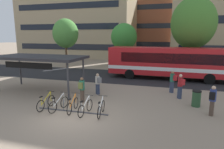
{
  "coord_description": "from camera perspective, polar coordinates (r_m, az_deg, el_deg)",
  "views": [
    {
      "loc": [
        4.78,
        -9.14,
        4.37
      ],
      "look_at": [
        0.58,
        5.4,
        1.37
      ],
      "focal_mm": 31.42,
      "sensor_mm": 36.0,
      "label": 1
    }
  ],
  "objects": [
    {
      "name": "ground",
      "position": [
        11.2,
        -10.83,
        -11.99
      ],
      "size": [
        200.0,
        200.0,
        0.0
      ],
      "primitive_type": "plane",
      "color": "gray"
    },
    {
      "name": "bus_lane_asphalt",
      "position": [
        21.51,
        2.93,
        -0.53
      ],
      "size": [
        80.0,
        7.2,
        0.01
      ],
      "primitive_type": "cube",
      "color": "#232326",
      "rests_on": "ground"
    },
    {
      "name": "city_bus",
      "position": [
        20.68,
        15.9,
        3.56
      ],
      "size": [
        12.09,
        2.91,
        3.2
      ],
      "rotation": [
        0.0,
        0.0,
        3.11
      ],
      "color": "red",
      "rests_on": "ground"
    },
    {
      "name": "bike_rack",
      "position": [
        11.88,
        -11.48,
        -10.18
      ],
      "size": [
        4.39,
        0.19,
        0.7
      ],
      "rotation": [
        0.0,
        0.0,
        0.02
      ],
      "color": "#47474C",
      "rests_on": "ground"
    },
    {
      "name": "parked_bicycle_yellow_0",
      "position": [
        12.64,
        -18.63,
        -7.8
      ],
      "size": [
        0.52,
        1.72,
        0.99
      ],
      "rotation": [
        0.0,
        0.0,
        1.52
      ],
      "color": "black",
      "rests_on": "ground"
    },
    {
      "name": "parked_bicycle_white_1",
      "position": [
        12.16,
        -15.24,
        -8.35
      ],
      "size": [
        0.53,
        1.7,
        0.99
      ],
      "rotation": [
        0.0,
        0.0,
        1.39
      ],
      "color": "black",
      "rests_on": "ground"
    },
    {
      "name": "parked_bicycle_orange_2",
      "position": [
        11.81,
        -11.33,
        -8.77
      ],
      "size": [
        0.52,
        1.72,
        0.99
      ],
      "rotation": [
        0.0,
        0.0,
        1.66
      ],
      "color": "black",
      "rests_on": "ground"
    },
    {
      "name": "parked_bicycle_white_3",
      "position": [
        11.32,
        -7.72,
        -9.53
      ],
      "size": [
        0.52,
        1.72,
        0.99
      ],
      "rotation": [
        0.0,
        0.0,
        1.49
      ],
      "color": "black",
      "rests_on": "ground"
    },
    {
      "name": "parked_bicycle_white_4",
      "position": [
        11.09,
        -3.19,
        -9.89
      ],
      "size": [
        0.52,
        1.72,
        0.99
      ],
      "rotation": [
        0.0,
        0.0,
        1.69
      ],
      "color": "black",
      "rests_on": "ground"
    },
    {
      "name": "transit_shelter",
      "position": [
        16.49,
        -20.36,
        4.46
      ],
      "size": [
        7.2,
        3.43,
        2.81
      ],
      "rotation": [
        0.0,
        0.0,
        -0.03
      ],
      "color": "#38383D",
      "rests_on": "ground"
    },
    {
      "name": "commuter_red_pack_0",
      "position": [
        15.84,
        17.19,
        -1.62
      ],
      "size": [
        0.6,
        0.55,
        1.72
      ],
      "rotation": [
        0.0,
        0.0,
        2.55
      ],
      "color": "#2D3851",
      "rests_on": "ground"
    },
    {
      "name": "commuter_black_pack_1",
      "position": [
        12.13,
        27.22,
        -6.3
      ],
      "size": [
        0.47,
        0.59,
        1.71
      ],
      "rotation": [
        0.0,
        0.0,
        1.22
      ],
      "color": "#47382D",
      "rests_on": "ground"
    },
    {
      "name": "commuter_olive_pack_2",
      "position": [
        13.14,
        -8.76,
        -3.91
      ],
      "size": [
        0.37,
        0.54,
        1.7
      ],
      "rotation": [
        0.0,
        0.0,
        1.65
      ],
      "color": "#47382D",
      "rests_on": "ground"
    },
    {
      "name": "commuter_red_pack_3",
      "position": [
        14.49,
        19.28,
        -2.82
      ],
      "size": [
        0.53,
        0.61,
        1.76
      ],
      "rotation": [
        0.0,
        0.0,
        2.11
      ],
      "color": "#2D3851",
      "rests_on": "ground"
    },
    {
      "name": "commuter_grey_pack_4",
      "position": [
        14.77,
        -4.14,
        -2.31
      ],
      "size": [
        0.6,
        0.57,
        1.61
      ],
      "rotation": [
        0.0,
        0.0,
        2.47
      ],
      "color": "#2D3851",
      "rests_on": "ground"
    },
    {
      "name": "trash_bin",
      "position": [
        13.43,
        23.33,
        -6.41
      ],
      "size": [
        0.55,
        0.55,
        1.03
      ],
      "color": "#284C2D",
      "rests_on": "ground"
    },
    {
      "name": "street_tree_0",
      "position": [
        24.42,
        22.59,
        13.63
      ],
      "size": [
        4.91,
        4.91,
        8.63
      ],
      "color": "brown",
      "rests_on": "ground"
    },
    {
      "name": "street_tree_1",
      "position": [
        27.63,
        3.48,
        10.86
      ],
      "size": [
        3.58,
        3.58,
        6.09
      ],
      "color": "brown",
      "rests_on": "ground"
    },
    {
      "name": "street_tree_2",
      "position": [
        27.83,
        -13.37,
        11.53
      ],
      "size": [
        3.45,
        3.45,
        6.65
      ],
      "color": "brown",
      "rests_on": "ground"
    },
    {
      "name": "building_left_wing",
      "position": [
        45.94,
        -9.05,
        17.46
      ],
      "size": [
        23.63,
        13.92,
        18.95
      ],
      "color": "tan",
      "rests_on": "ground"
    },
    {
      "name": "building_centre_block",
      "position": [
        51.9,
        8.14,
        13.06
      ],
      "size": [
        18.24,
        11.19,
        12.29
      ],
      "color": "brown",
      "rests_on": "ground"
    }
  ]
}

